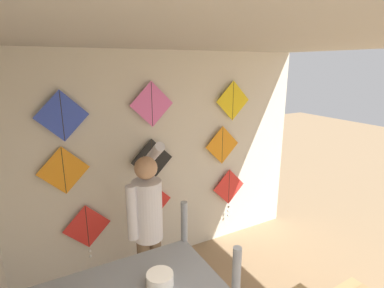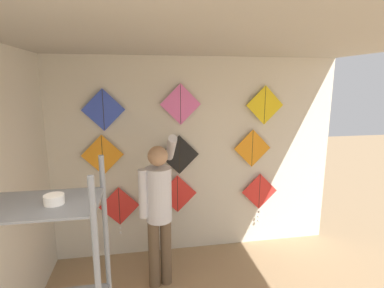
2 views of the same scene
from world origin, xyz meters
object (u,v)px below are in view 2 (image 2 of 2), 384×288
(kite_1, at_px, (178,194))
(kite_8, at_px, (265,105))
(kite_4, at_px, (179,155))
(kite_2, at_px, (259,194))
(kite_7, at_px, (181,104))
(kite_6, at_px, (103,110))
(kite_3, at_px, (102,155))
(kite_0, at_px, (119,208))
(shopkeeper, at_px, (159,204))
(kite_5, at_px, (252,148))

(kite_1, distance_m, kite_8, 1.77)
(kite_1, relative_size, kite_4, 1.00)
(kite_1, xyz_separation_m, kite_2, (1.24, -0.00, -0.08))
(kite_7, bearing_deg, kite_6, 180.00)
(kite_3, bearing_deg, kite_4, 0.00)
(kite_0, bearing_deg, kite_8, 0.02)
(shopkeeper, height_order, kite_8, kite_8)
(kite_1, relative_size, kite_7, 1.00)
(kite_5, distance_m, kite_6, 2.14)
(kite_1, xyz_separation_m, kite_5, (1.10, 0.00, 0.62))
(kite_4, relative_size, kite_8, 1.00)
(kite_2, bearing_deg, kite_7, 179.95)
(shopkeeper, distance_m, kite_3, 1.08)
(kite_8, bearing_deg, kite_6, 180.00)
(shopkeeper, bearing_deg, kite_1, 52.40)
(kite_5, xyz_separation_m, kite_8, (0.16, 0.00, 0.62))
(kite_1, xyz_separation_m, kite_3, (-1.00, 0.00, 0.61))
(kite_1, bearing_deg, kite_2, -0.05)
(kite_0, relative_size, kite_1, 1.25)
(kite_3, bearing_deg, kite_6, 0.00)
(kite_4, bearing_deg, kite_3, 180.00)
(kite_2, xyz_separation_m, kite_5, (-0.14, 0.00, 0.71))
(kite_0, height_order, kite_5, kite_5)
(kite_4, bearing_deg, kite_6, 180.00)
(kite_4, xyz_separation_m, kite_5, (1.07, 0.00, 0.05))
(kite_1, distance_m, kite_2, 1.24)
(kite_2, height_order, kite_5, kite_5)
(kite_3, bearing_deg, kite_2, -0.03)
(kite_1, xyz_separation_m, kite_7, (0.05, 0.00, 1.27))
(kite_2, distance_m, kite_5, 0.72)
(kite_1, bearing_deg, kite_3, 180.00)
(shopkeeper, xyz_separation_m, kite_8, (1.57, 0.69, 1.08))
(shopkeeper, distance_m, kite_7, 1.36)
(kite_3, bearing_deg, kite_8, 0.00)
(kite_2, height_order, kite_8, kite_8)
(kite_4, bearing_deg, kite_5, 0.00)
(kite_3, relative_size, kite_8, 1.00)
(kite_0, bearing_deg, kite_5, 0.02)
(kite_3, bearing_deg, kite_1, 0.00)
(kite_2, bearing_deg, kite_0, 179.99)
(shopkeeper, height_order, kite_3, shopkeeper)
(kite_4, height_order, kite_5, kite_5)
(shopkeeper, xyz_separation_m, kite_2, (1.55, 0.69, -0.24))
(kite_8, bearing_deg, shopkeeper, -156.10)
(kite_8, bearing_deg, kite_5, 180.00)
(kite_0, bearing_deg, kite_2, -0.01)
(shopkeeper, xyz_separation_m, kite_6, (-0.65, 0.69, 1.05))
(kite_5, relative_size, kite_8, 1.00)
(kite_5, bearing_deg, kite_6, 180.00)
(kite_0, distance_m, kite_5, 2.07)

